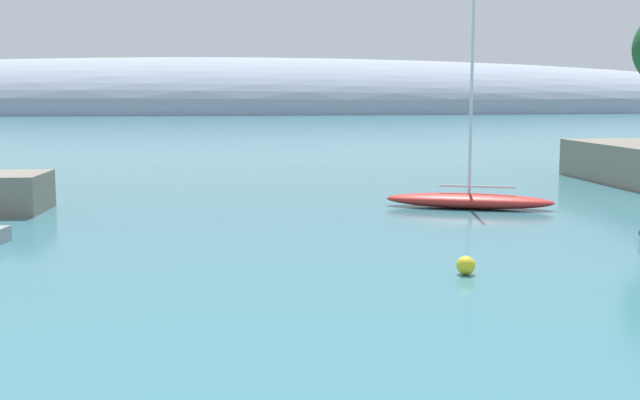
% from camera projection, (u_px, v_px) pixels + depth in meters
% --- Properties ---
extents(distant_ridge, '(373.89, 56.86, 30.59)m').
position_uv_depth(distant_ridge, '(232.00, 113.00, 226.58)').
color(distant_ridge, '#8E99AD').
rests_on(distant_ridge, ground).
extents(sailboat_red_mid_mooring, '(8.47, 4.77, 10.35)m').
position_uv_depth(sailboat_red_mid_mooring, '(469.00, 199.00, 40.58)').
color(sailboat_red_mid_mooring, red).
rests_on(sailboat_red_mid_mooring, water).
extents(mooring_buoy_yellow, '(0.60, 0.60, 0.60)m').
position_uv_depth(mooring_buoy_yellow, '(466.00, 265.00, 25.83)').
color(mooring_buoy_yellow, yellow).
rests_on(mooring_buoy_yellow, water).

